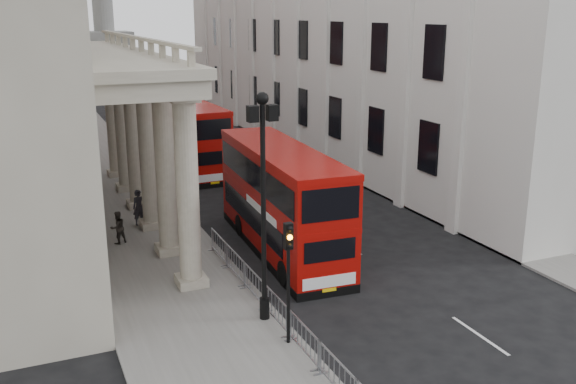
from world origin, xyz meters
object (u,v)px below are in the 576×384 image
(bus_near, at_px, (281,198))
(pedestrian_c, at_px, (143,182))
(traffic_light, at_px, (289,261))
(lamp_post_north, at_px, (119,92))
(lamp_post_south, at_px, (263,193))
(pedestrian_b, at_px, (118,227))
(pedestrian_a, at_px, (139,207))
(bus_far, at_px, (189,135))
(lamp_post_mid, at_px, (163,123))

(bus_near, height_order, pedestrian_c, bus_near)
(traffic_light, bearing_deg, bus_near, 68.99)
(lamp_post_north, relative_size, bus_near, 0.72)
(lamp_post_south, xyz_separation_m, pedestrian_b, (-3.71, 10.20, -3.98))
(pedestrian_a, xyz_separation_m, pedestrian_c, (1.20, 5.28, -0.04))
(pedestrian_a, distance_m, pedestrian_c, 5.41)
(bus_far, bearing_deg, lamp_post_mid, -115.06)
(lamp_post_south, distance_m, bus_far, 24.64)
(lamp_post_south, distance_m, lamp_post_mid, 16.00)
(pedestrian_a, bearing_deg, lamp_post_mid, 47.95)
(bus_far, bearing_deg, lamp_post_north, 112.72)
(pedestrian_c, bearing_deg, pedestrian_a, -94.23)
(lamp_post_mid, bearing_deg, pedestrian_b, -122.58)
(lamp_post_south, distance_m, bus_near, 7.74)
(lamp_post_north, height_order, pedestrian_b, lamp_post_north)
(bus_near, bearing_deg, pedestrian_a, 135.63)
(bus_far, distance_m, pedestrian_b, 15.91)
(traffic_light, xyz_separation_m, bus_far, (3.44, 26.29, -0.55))
(pedestrian_a, bearing_deg, pedestrian_c, 68.72)
(lamp_post_north, height_order, pedestrian_a, lamp_post_north)
(traffic_light, bearing_deg, pedestrian_b, 107.30)
(traffic_light, height_order, pedestrian_c, traffic_light)
(bus_far, xyz_separation_m, pedestrian_c, (-4.55, -6.32, -1.53))
(traffic_light, distance_m, pedestrian_a, 15.01)
(lamp_post_north, bearing_deg, bus_near, -82.40)
(traffic_light, height_order, bus_far, bus_far)
(bus_near, bearing_deg, traffic_light, -107.92)
(pedestrian_b, bearing_deg, bus_far, -139.30)
(bus_near, distance_m, pedestrian_b, 8.15)
(lamp_post_mid, relative_size, lamp_post_north, 1.00)
(lamp_post_mid, distance_m, pedestrian_c, 4.46)
(bus_near, xyz_separation_m, pedestrian_a, (-5.60, 6.11, -1.52))
(traffic_light, relative_size, bus_near, 0.37)
(lamp_post_north, relative_size, traffic_light, 1.93)
(bus_far, xyz_separation_m, pedestrian_b, (-7.25, -14.07, -1.62))
(bus_near, bearing_deg, lamp_post_south, -114.27)
(traffic_light, bearing_deg, pedestrian_a, 98.94)
(lamp_post_mid, distance_m, pedestrian_a, 5.54)
(bus_near, relative_size, pedestrian_a, 6.12)
(bus_far, bearing_deg, traffic_light, -99.34)
(lamp_post_mid, xyz_separation_m, pedestrian_b, (-3.71, -5.80, -3.98))
(lamp_post_south, xyz_separation_m, traffic_light, (0.10, -2.02, -1.80))
(lamp_post_north, bearing_deg, lamp_post_mid, -90.00)
(lamp_post_south, relative_size, pedestrian_c, 4.59)
(lamp_post_mid, xyz_separation_m, bus_near, (3.39, -9.44, -2.32))
(traffic_light, height_order, pedestrian_b, traffic_light)
(lamp_post_south, bearing_deg, pedestrian_a, 99.90)
(pedestrian_a, bearing_deg, lamp_post_south, -88.60)
(bus_near, distance_m, pedestrian_c, 12.31)
(pedestrian_c, bearing_deg, lamp_post_mid, -53.97)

